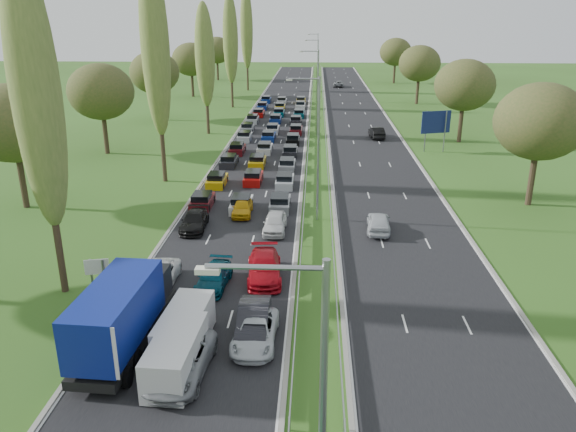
{
  "coord_description": "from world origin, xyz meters",
  "views": [
    {
      "loc": [
        4.24,
        -2.22,
        16.59
      ],
      "look_at": [
        2.17,
        39.6,
        1.5
      ],
      "focal_mm": 35.0,
      "sensor_mm": 36.0,
      "label": 1
    }
  ],
  "objects_px": {
    "near_car_3": "(194,221)",
    "blue_lorry": "(123,313)",
    "near_car_2": "(159,275)",
    "white_van_rear": "(177,353)",
    "direction_sign": "(436,124)",
    "white_van_front": "(186,326)",
    "info_sign": "(97,270)"
  },
  "relations": [
    {
      "from": "near_car_3",
      "to": "blue_lorry",
      "type": "distance_m",
      "value": 17.36
    },
    {
      "from": "near_car_2",
      "to": "white_van_rear",
      "type": "distance_m",
      "value": 9.85
    },
    {
      "from": "blue_lorry",
      "to": "white_van_rear",
      "type": "relative_size",
      "value": 1.81
    },
    {
      "from": "blue_lorry",
      "to": "direction_sign",
      "type": "bearing_deg",
      "value": 64.77
    },
    {
      "from": "near_car_2",
      "to": "white_van_rear",
      "type": "relative_size",
      "value": 0.91
    },
    {
      "from": "white_van_front",
      "to": "direction_sign",
      "type": "height_order",
      "value": "direction_sign"
    },
    {
      "from": "white_van_rear",
      "to": "blue_lorry",
      "type": "bearing_deg",
      "value": 150.63
    },
    {
      "from": "white_van_front",
      "to": "white_van_rear",
      "type": "relative_size",
      "value": 1.0
    },
    {
      "from": "direction_sign",
      "to": "blue_lorry",
      "type": "bearing_deg",
      "value": -118.44
    },
    {
      "from": "near_car_2",
      "to": "white_van_front",
      "type": "height_order",
      "value": "white_van_front"
    },
    {
      "from": "near_car_2",
      "to": "white_van_rear",
      "type": "xyz_separation_m",
      "value": [
        3.42,
        -9.23,
        0.39
      ]
    },
    {
      "from": "blue_lorry",
      "to": "info_sign",
      "type": "distance_m",
      "value": 7.49
    },
    {
      "from": "info_sign",
      "to": "direction_sign",
      "type": "relative_size",
      "value": 0.4
    },
    {
      "from": "near_car_3",
      "to": "white_van_rear",
      "type": "xyz_separation_m",
      "value": [
        3.2,
        -19.33,
        0.36
      ]
    },
    {
      "from": "near_car_3",
      "to": "near_car_2",
      "type": "bearing_deg",
      "value": -92.99
    },
    {
      "from": "white_van_front",
      "to": "near_car_2",
      "type": "bearing_deg",
      "value": 119.99
    },
    {
      "from": "near_car_2",
      "to": "direction_sign",
      "type": "relative_size",
      "value": 0.91
    },
    {
      "from": "white_van_front",
      "to": "white_van_rear",
      "type": "xyz_separation_m",
      "value": [
        0.13,
        -2.48,
        0.0
      ]
    },
    {
      "from": "near_car_3",
      "to": "white_van_front",
      "type": "distance_m",
      "value": 17.13
    },
    {
      "from": "white_van_front",
      "to": "direction_sign",
      "type": "bearing_deg",
      "value": 68.36
    },
    {
      "from": "near_car_2",
      "to": "white_van_front",
      "type": "distance_m",
      "value": 7.52
    },
    {
      "from": "info_sign",
      "to": "direction_sign",
      "type": "height_order",
      "value": "direction_sign"
    },
    {
      "from": "near_car_3",
      "to": "white_van_rear",
      "type": "relative_size",
      "value": 0.92
    },
    {
      "from": "white_van_rear",
      "to": "direction_sign",
      "type": "relative_size",
      "value": 1.0
    },
    {
      "from": "near_car_3",
      "to": "white_van_rear",
      "type": "height_order",
      "value": "white_van_rear"
    },
    {
      "from": "near_car_2",
      "to": "blue_lorry",
      "type": "distance_m",
      "value": 7.33
    },
    {
      "from": "near_car_2",
      "to": "direction_sign",
      "type": "bearing_deg",
      "value": 55.93
    },
    {
      "from": "info_sign",
      "to": "blue_lorry",
      "type": "bearing_deg",
      "value": -58.8
    },
    {
      "from": "blue_lorry",
      "to": "white_van_front",
      "type": "height_order",
      "value": "blue_lorry"
    },
    {
      "from": "near_car_3",
      "to": "blue_lorry",
      "type": "height_order",
      "value": "blue_lorry"
    },
    {
      "from": "near_car_3",
      "to": "white_van_front",
      "type": "relative_size",
      "value": 0.92
    },
    {
      "from": "near_car_2",
      "to": "blue_lorry",
      "type": "height_order",
      "value": "blue_lorry"
    }
  ]
}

